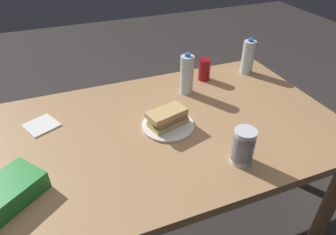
{
  "coord_description": "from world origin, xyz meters",
  "views": [
    {
      "loc": [
        0.36,
        1.02,
        1.55
      ],
      "look_at": [
        -0.03,
        0.01,
        0.79
      ],
      "focal_mm": 32.24,
      "sensor_mm": 36.0,
      "label": 1
    }
  ],
  "objects_px": {
    "paper_plate": "(168,126)",
    "soda_can_red": "(204,69)",
    "water_bottle_tall": "(248,57)",
    "water_bottle_spare": "(187,75)",
    "chip_bag": "(7,193)",
    "sandwich": "(168,117)",
    "plastic_cup_stack": "(243,146)",
    "dining_table": "(161,142)"
  },
  "relations": [
    {
      "from": "soda_can_red",
      "to": "plastic_cup_stack",
      "type": "distance_m",
      "value": 0.68
    },
    {
      "from": "paper_plate",
      "to": "sandwich",
      "type": "distance_m",
      "value": 0.05
    },
    {
      "from": "paper_plate",
      "to": "plastic_cup_stack",
      "type": "xyz_separation_m",
      "value": [
        -0.18,
        0.31,
        0.07
      ]
    },
    {
      "from": "sandwich",
      "to": "water_bottle_spare",
      "type": "relative_size",
      "value": 0.89
    },
    {
      "from": "sandwich",
      "to": "plastic_cup_stack",
      "type": "relative_size",
      "value": 1.33
    },
    {
      "from": "soda_can_red",
      "to": "chip_bag",
      "type": "relative_size",
      "value": 0.53
    },
    {
      "from": "paper_plate",
      "to": "plastic_cup_stack",
      "type": "relative_size",
      "value": 1.58
    },
    {
      "from": "dining_table",
      "to": "chip_bag",
      "type": "relative_size",
      "value": 7.11
    },
    {
      "from": "water_bottle_tall",
      "to": "water_bottle_spare",
      "type": "height_order",
      "value": "water_bottle_spare"
    },
    {
      "from": "chip_bag",
      "to": "water_bottle_tall",
      "type": "xyz_separation_m",
      "value": [
        -1.28,
        -0.52,
        0.06
      ]
    },
    {
      "from": "water_bottle_tall",
      "to": "sandwich",
      "type": "bearing_deg",
      "value": 28.13
    },
    {
      "from": "sandwich",
      "to": "soda_can_red",
      "type": "height_order",
      "value": "soda_can_red"
    },
    {
      "from": "soda_can_red",
      "to": "dining_table",
      "type": "bearing_deg",
      "value": 41.43
    },
    {
      "from": "paper_plate",
      "to": "sandwich",
      "type": "relative_size",
      "value": 1.19
    },
    {
      "from": "sandwich",
      "to": "soda_can_red",
      "type": "bearing_deg",
      "value": -135.62
    },
    {
      "from": "sandwich",
      "to": "soda_can_red",
      "type": "xyz_separation_m",
      "value": [
        -0.36,
        -0.35,
        0.01
      ]
    },
    {
      "from": "chip_bag",
      "to": "paper_plate",
      "type": "bearing_deg",
      "value": -21.25
    },
    {
      "from": "soda_can_red",
      "to": "chip_bag",
      "type": "xyz_separation_m",
      "value": [
        1.0,
        0.54,
        -0.03
      ]
    },
    {
      "from": "water_bottle_tall",
      "to": "plastic_cup_stack",
      "type": "bearing_deg",
      "value": 55.27
    },
    {
      "from": "soda_can_red",
      "to": "water_bottle_tall",
      "type": "relative_size",
      "value": 0.59
    },
    {
      "from": "chip_bag",
      "to": "plastic_cup_stack",
      "type": "bearing_deg",
      "value": -45.9
    },
    {
      "from": "chip_bag",
      "to": "water_bottle_spare",
      "type": "height_order",
      "value": "water_bottle_spare"
    },
    {
      "from": "paper_plate",
      "to": "soda_can_red",
      "type": "height_order",
      "value": "soda_can_red"
    },
    {
      "from": "chip_bag",
      "to": "water_bottle_tall",
      "type": "relative_size",
      "value": 1.1
    },
    {
      "from": "paper_plate",
      "to": "water_bottle_spare",
      "type": "bearing_deg",
      "value": -128.95
    },
    {
      "from": "paper_plate",
      "to": "plastic_cup_stack",
      "type": "height_order",
      "value": "plastic_cup_stack"
    },
    {
      "from": "sandwich",
      "to": "water_bottle_tall",
      "type": "relative_size",
      "value": 0.95
    },
    {
      "from": "chip_bag",
      "to": "dining_table",
      "type": "bearing_deg",
      "value": -19.97
    },
    {
      "from": "dining_table",
      "to": "water_bottle_spare",
      "type": "bearing_deg",
      "value": -133.87
    },
    {
      "from": "chip_bag",
      "to": "water_bottle_tall",
      "type": "height_order",
      "value": "water_bottle_tall"
    },
    {
      "from": "water_bottle_tall",
      "to": "water_bottle_spare",
      "type": "bearing_deg",
      "value": 11.33
    },
    {
      "from": "chip_bag",
      "to": "water_bottle_spare",
      "type": "bearing_deg",
      "value": -10.19
    },
    {
      "from": "soda_can_red",
      "to": "water_bottle_tall",
      "type": "height_order",
      "value": "water_bottle_tall"
    },
    {
      "from": "plastic_cup_stack",
      "to": "water_bottle_spare",
      "type": "relative_size",
      "value": 0.68
    },
    {
      "from": "soda_can_red",
      "to": "water_bottle_spare",
      "type": "distance_m",
      "value": 0.19
    },
    {
      "from": "dining_table",
      "to": "sandwich",
      "type": "xyz_separation_m",
      "value": [
        -0.03,
        0.01,
        0.14
      ]
    },
    {
      "from": "paper_plate",
      "to": "sandwich",
      "type": "xyz_separation_m",
      "value": [
        0.0,
        0.0,
        0.05
      ]
    },
    {
      "from": "sandwich",
      "to": "chip_bag",
      "type": "relative_size",
      "value": 0.86
    },
    {
      "from": "paper_plate",
      "to": "sandwich",
      "type": "height_order",
      "value": "sandwich"
    },
    {
      "from": "dining_table",
      "to": "soda_can_red",
      "type": "relative_size",
      "value": 13.4
    },
    {
      "from": "paper_plate",
      "to": "soda_can_red",
      "type": "bearing_deg",
      "value": -135.6
    },
    {
      "from": "dining_table",
      "to": "water_bottle_spare",
      "type": "distance_m",
      "value": 0.39
    }
  ]
}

